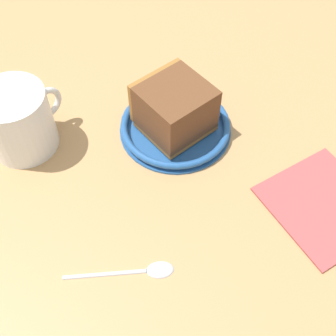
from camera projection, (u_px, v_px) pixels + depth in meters
The scene contains 6 objects.
ground_plane at pixel (131, 145), 59.35cm from camera, with size 126.01×126.01×2.04cm, color tan.
small_plate at pixel (175, 126), 59.01cm from camera, with size 14.91×14.91×1.55cm.
cake_slice at pixel (174, 108), 56.53cm from camera, with size 8.77×8.89×6.69cm.
tea_mug at pixel (18, 120), 54.80cm from camera, with size 10.88×8.60×8.60cm.
teaspoon at pixel (142, 270), 47.41cm from camera, with size 10.92×7.20×0.80cm.
folded_napkin at pixel (324, 204), 52.35cm from camera, with size 12.16×12.70×0.60cm, color #B24C4C.
Camera 1 is at (17.93, 33.31, 45.08)cm, focal length 47.30 mm.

